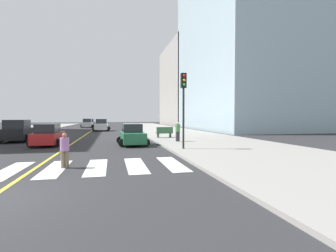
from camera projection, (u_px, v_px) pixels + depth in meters
name	position (u px, v px, depth m)	size (l,w,h in m)	color
sidewalk_kerb_east	(189.00, 136.00, 29.21)	(10.00, 120.00, 0.15)	gray
crosswalk_paint	(33.00, 170.00, 10.93)	(13.50, 4.00, 0.01)	silver
lane_divider_paint	(93.00, 130.00, 46.03)	(0.16, 80.00, 0.01)	yellow
office_tower_glass	(248.00, 16.00, 46.86)	(20.00, 28.00, 42.70)	#99B2BC
parking_garage_concrete	(198.00, 86.00, 71.56)	(18.00, 24.00, 22.32)	gray
car_black_nearest	(18.00, 131.00, 23.54)	(3.01, 4.70, 2.06)	black
car_blue_second	(90.00, 123.00, 62.66)	(2.57, 4.10, 1.83)	#2D479E
car_green_third	(132.00, 135.00, 20.51)	(2.56, 3.99, 1.75)	#236B42
car_silver_fourth	(88.00, 123.00, 55.06)	(2.86, 4.46, 1.96)	#B7B7BC
car_red_fifth	(48.00, 136.00, 20.03)	(2.55, 4.01, 1.77)	red
car_white_sixth	(102.00, 125.00, 41.66)	(2.87, 4.52, 2.00)	silver
traffic_light_near_corner	(184.00, 96.00, 16.88)	(0.36, 0.41, 5.15)	black
park_bench	(164.00, 132.00, 26.23)	(1.84, 0.72, 1.12)	#33603D
pedestrian_crossing	(65.00, 149.00, 11.25)	(0.40, 0.40, 1.60)	brown
pedestrian_waiting_east	(178.00, 131.00, 22.16)	(0.43, 0.43, 1.76)	#38383D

